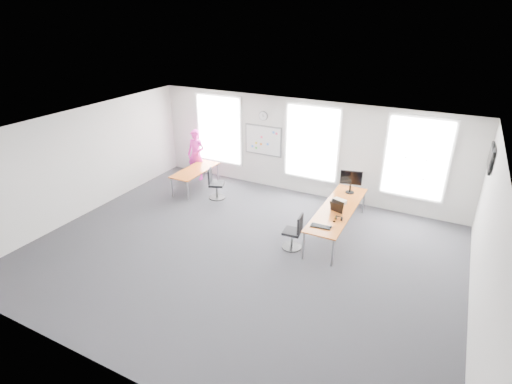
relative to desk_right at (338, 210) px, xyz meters
The scene contains 24 objects.
floor 2.75m from the desk_right, 132.43° to the right, with size 10.00×10.00×0.00m, color #2D2D33.
ceiling 3.51m from the desk_right, 132.43° to the right, with size 10.00×10.00×0.00m, color silver.
wall_back 2.83m from the desk_right, 131.26° to the left, with size 10.00×10.00×0.00m, color silver.
wall_front 6.27m from the desk_right, 106.73° to the right, with size 10.00×10.00×0.00m, color silver.
wall_left 7.11m from the desk_right, 163.91° to the right, with size 10.00×10.00×0.00m, color silver.
wall_right 3.84m from the desk_right, 31.40° to the right, with size 10.00×10.00×0.00m, color silver.
window_left 5.29m from the desk_right, 157.23° to the left, with size 1.60×0.06×2.20m, color silver.
window_mid 2.70m from the desk_right, 126.55° to the left, with size 1.60×0.06×2.20m, color silver.
window_right 2.71m from the desk_right, 53.11° to the left, with size 1.60×0.06×2.20m, color silver.
desk_right is the anchor object (origin of this frame).
desk_left 5.01m from the desk_right, behind, with size 0.73×1.84×0.67m.
chair_right 1.40m from the desk_right, 121.94° to the right, with size 0.49×0.49×0.92m.
chair_left 4.04m from the desk_right, behind, with size 0.57×0.57×0.96m.
person 5.59m from the desk_right, 165.03° to the left, with size 0.64×0.42×1.75m, color #EF2AB5.
whiteboard 3.82m from the desk_right, 147.37° to the left, with size 1.20×0.03×0.90m, color white.
wall_clock 4.08m from the desk_right, 147.37° to the left, with size 0.30×0.30×0.04m, color gray.
tv 3.69m from the desk_right, 18.24° to the left, with size 0.06×0.90×0.55m, color black.
keyboard 1.14m from the desk_right, 94.07° to the right, with size 0.48×0.17×0.02m, color black.
mouse 1.09m from the desk_right, 82.51° to the right, with size 0.07×0.12×0.04m, color black.
lens_cap 0.76m from the desk_right, 80.05° to the right, with size 0.06×0.06×0.01m, color black.
headphones 0.65m from the desk_right, 72.03° to the right, with size 0.18×0.10×0.11m.
laptop_sleeve 0.30m from the desk_right, 84.10° to the right, with size 0.37×0.30×0.29m.
paper_stack 0.28m from the desk_right, 102.39° to the left, with size 0.34×0.25×0.12m, color beige.
monitor 1.15m from the desk_right, 88.94° to the left, with size 0.59×0.24×0.65m.
Camera 1 is at (4.08, -7.13, 5.42)m, focal length 28.00 mm.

